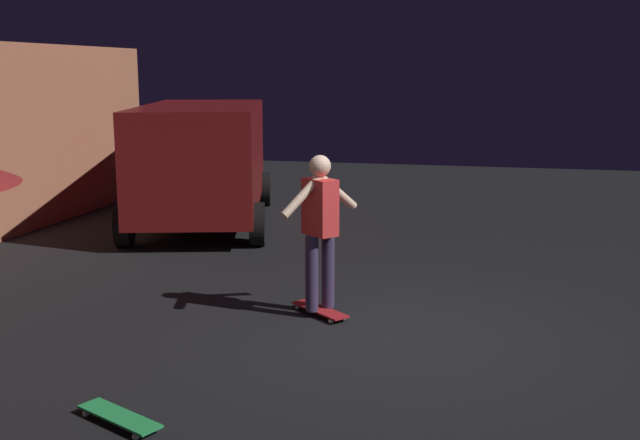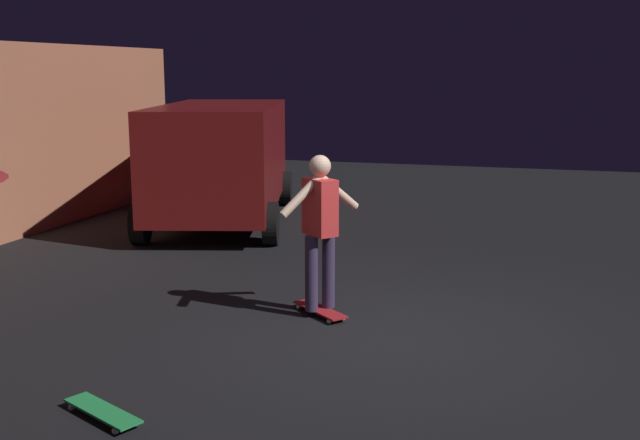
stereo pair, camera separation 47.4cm
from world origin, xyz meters
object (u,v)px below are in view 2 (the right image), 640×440
at_px(parked_van, 221,156).
at_px(skateboard_spare, 102,411).
at_px(skater, 320,221).
at_px(skateboard_ridden, 320,310).

distance_m(parked_van, skateboard_spare, 7.73).
xyz_separation_m(skateboard_spare, skater, (2.87, -0.87, 0.98)).
xyz_separation_m(parked_van, skateboard_spare, (-7.32, -2.23, -1.11)).
relative_size(parked_van, skater, 2.96).
height_order(parked_van, skateboard_spare, parked_van).
relative_size(skateboard_spare, skater, 0.47).
bearing_deg(skateboard_spare, skater, -16.91).
height_order(parked_van, skater, parked_van).
relative_size(skateboard_ridden, skateboard_spare, 0.92).
bearing_deg(skateboard_ridden, parked_van, 34.89).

